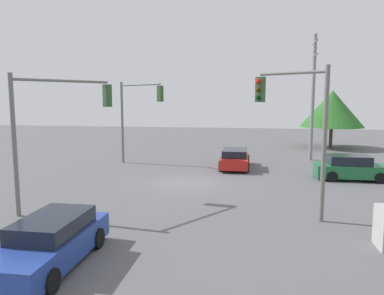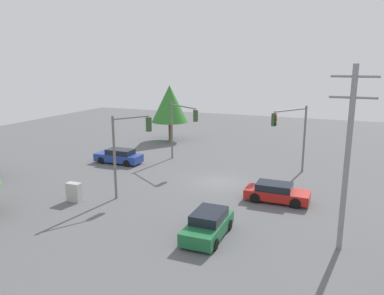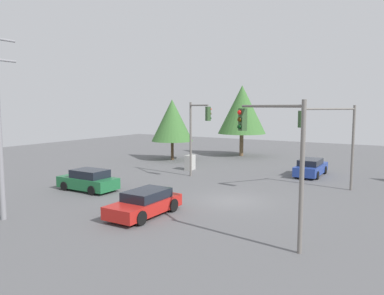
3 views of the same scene
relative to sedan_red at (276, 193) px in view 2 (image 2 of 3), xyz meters
The scene contains 10 objects.
ground_plane 5.73m from the sedan_red, 153.13° to the left, with size 80.00×80.00×0.00m, color #5B5B5E.
sedan_red is the anchor object (origin of this frame).
sedan_green 7.42m from the sedan_red, 110.65° to the right, with size 1.98×4.18×1.44m.
sedan_blue 16.63m from the sedan_red, 163.98° to the left, with size 4.64×1.87×1.40m.
traffic_signal_main 11.09m from the sedan_red, 164.63° to the right, with size 1.77×2.72×6.01m.
traffic_signal_cross 7.70m from the sedan_red, 90.02° to the left, with size 2.44×3.72×5.94m.
traffic_signal_aux 13.13m from the sedan_red, 145.43° to the left, with size 3.87×2.84×5.76m.
utility_pole_tall 8.36m from the sedan_red, 52.93° to the right, with size 2.20×0.28×9.54m.
electrical_cabinet 14.25m from the sedan_red, 157.85° to the right, with size 1.05×0.55×1.34m, color #B2B2AD.
tree_corner 23.37m from the sedan_red, 134.43° to the left, with size 4.54×4.54×6.88m.
Camera 2 is at (9.01, -27.92, 9.59)m, focal length 35.00 mm.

